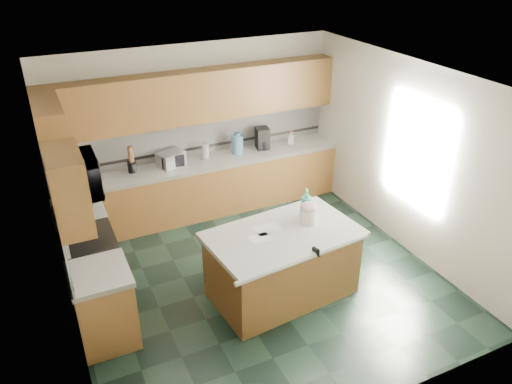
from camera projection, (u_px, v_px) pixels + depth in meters
floor at (257, 279)px, 6.71m from camera, size 4.60×4.60×0.00m
ceiling at (257, 81)px, 5.45m from camera, size 4.60×4.60×0.00m
wall_back at (195, 129)px, 7.94m from camera, size 4.60×0.04×2.70m
wall_front at (375, 304)px, 4.23m from camera, size 4.60×0.04×2.70m
wall_left at (57, 234)px, 5.20m from camera, size 0.04×4.60×2.70m
wall_right at (407, 157)px, 6.96m from camera, size 0.04×4.60×2.70m
back_base_cab at (204, 189)px, 8.11m from camera, size 4.60×0.60×0.86m
back_countertop at (203, 163)px, 7.90m from camera, size 4.60×0.64×0.06m
back_upper_cab at (196, 96)px, 7.52m from camera, size 4.60×0.33×0.78m
back_backsplash at (196, 137)px, 7.97m from camera, size 4.60×0.02×0.63m
back_accent_band at (197, 148)px, 8.05m from camera, size 4.60×0.01×0.05m
left_base_cab_rear at (84, 239)px, 6.79m from camera, size 0.60×0.82×0.86m
left_counter_rear at (78, 210)px, 6.57m from camera, size 0.64×0.82×0.06m
left_base_cab_front at (105, 307)px, 5.56m from camera, size 0.60×0.72×0.86m
left_counter_front at (99, 274)px, 5.35m from camera, size 0.64×0.72×0.06m
left_backsplash at (56, 218)px, 5.71m from camera, size 0.02×2.30×0.63m
left_accent_band at (60, 232)px, 5.80m from camera, size 0.01×2.30×0.05m
left_upper_cab_rear at (51, 133)px, 6.14m from camera, size 0.33×1.09×0.78m
left_upper_cab_front at (68, 190)px, 4.81m from camera, size 0.33×0.72×0.78m
range_body at (94, 270)px, 6.15m from camera, size 0.60×0.76×0.88m
range_oven_door at (118, 267)px, 6.28m from camera, size 0.02×0.68×0.55m
range_cooktop at (88, 239)px, 5.94m from camera, size 0.62×0.78×0.04m
range_handle at (116, 241)px, 6.11m from camera, size 0.02×0.66×0.02m
range_backguard at (63, 236)px, 5.78m from camera, size 0.06×0.76×0.18m
microwave at (76, 176)px, 5.55m from camera, size 0.50×0.73×0.41m
island_base at (282, 266)px, 6.25m from camera, size 1.82×1.16×0.86m
island_top at (283, 235)px, 6.04m from camera, size 1.93×1.27×0.06m
island_bullnose at (306, 258)px, 5.60m from camera, size 1.82×0.24×0.06m
treat_jar at (308, 216)px, 6.18m from camera, size 0.22×0.22×0.19m
treat_jar_lid at (308, 207)px, 6.12m from camera, size 0.21×0.21×0.13m
treat_jar_knob at (309, 204)px, 6.09m from camera, size 0.07×0.02×0.02m
treat_jar_knob_end_l at (306, 205)px, 6.08m from camera, size 0.04×0.04×0.04m
treat_jar_knob_end_r at (311, 204)px, 6.11m from camera, size 0.04×0.04×0.04m
soap_bottle_island at (306, 203)px, 6.26m from camera, size 0.20×0.20×0.39m
paper_sheet_a at (260, 238)px, 5.91m from camera, size 0.26×0.20×0.00m
paper_sheet_b at (268, 229)px, 6.09m from camera, size 0.33×0.25×0.00m
clamp_body at (316, 251)px, 5.65m from camera, size 0.05×0.10×0.09m
clamp_handle at (318, 256)px, 5.62m from camera, size 0.02×0.07×0.02m
knife_block at (84, 174)px, 7.19m from camera, size 0.16×0.20×0.26m
utensil_crock at (132, 167)px, 7.49m from camera, size 0.13×0.13×0.17m
utensil_bundle at (131, 154)px, 7.40m from camera, size 0.08×0.08×0.25m
toaster_oven at (171, 159)px, 7.68m from camera, size 0.46×0.40×0.23m
toaster_oven_door at (173, 162)px, 7.58m from camera, size 0.35×0.01×0.19m
paper_towel at (205, 151)px, 7.94m from camera, size 0.11×0.11×0.25m
paper_towel_base at (206, 158)px, 7.99m from camera, size 0.17×0.17×0.01m
water_jug at (237, 144)px, 8.09m from camera, size 0.19×0.19×0.31m
water_jug_neck at (237, 134)px, 8.01m from camera, size 0.09×0.09×0.04m
coffee_maker at (262, 138)px, 8.28m from camera, size 0.25×0.27×0.36m
coffee_carafe at (264, 145)px, 8.28m from camera, size 0.15×0.15×0.15m
soap_bottle_back at (291, 138)px, 8.49m from camera, size 0.13×0.13×0.21m
soap_back_cap at (291, 131)px, 8.43m from camera, size 0.02×0.02×0.03m
window_light_proxy at (417, 153)px, 6.72m from camera, size 0.02×1.40×1.10m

